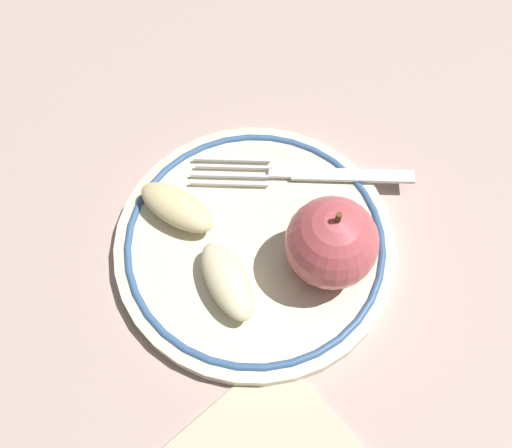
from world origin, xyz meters
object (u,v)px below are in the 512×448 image
object	(u,v)px
apple_slice_front	(177,207)
apple_slice_back	(227,281)
plate	(256,240)
apple_red_whole	(332,243)
fork	(309,174)

from	to	relation	value
apple_slice_front	apple_slice_back	bearing A→B (deg)	156.85
plate	apple_slice_front	distance (m)	0.07
apple_red_whole	apple_slice_back	xyz separation A→B (m)	(-0.08, 0.00, -0.02)
plate	apple_slice_back	world-z (taller)	apple_slice_back
apple_slice_back	plate	bearing A→B (deg)	-52.58
apple_slice_front	apple_red_whole	bearing A→B (deg)	-166.55
fork	apple_red_whole	bearing A→B (deg)	99.37
apple_red_whole	fork	distance (m)	0.09
apple_red_whole	fork	size ratio (longest dim) A/B	0.42
fork	apple_slice_front	bearing A→B (deg)	21.04
plate	apple_red_whole	bearing A→B (deg)	-37.87
plate	fork	world-z (taller)	fork
apple_slice_front	apple_slice_back	distance (m)	0.08
plate	apple_red_whole	size ratio (longest dim) A/B	2.92
apple_red_whole	apple_slice_front	size ratio (longest dim) A/B	1.13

